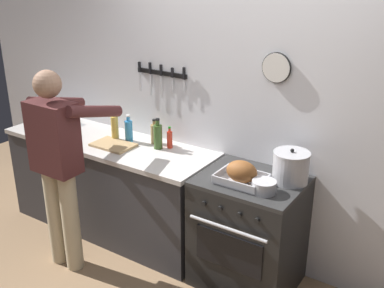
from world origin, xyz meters
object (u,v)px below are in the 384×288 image
(cutting_board, at_px, (113,145))
(bottle_hot_sauce, at_px, (170,139))
(bottle_cooking_oil, at_px, (115,127))
(saucepan, at_px, (264,187))
(bottle_vinegar, at_px, (155,133))
(person_cook, at_px, (58,159))
(roasting_pan, at_px, (242,174))
(bottle_olive_oil, at_px, (158,136))
(stock_pot, at_px, (291,167))
(bottle_dish_soap, at_px, (129,130))
(stove, at_px, (248,232))

(cutting_board, distance_m, bottle_hot_sauce, 0.50)
(cutting_board, distance_m, bottle_cooking_oil, 0.19)
(saucepan, height_order, bottle_vinegar, bottle_vinegar)
(person_cook, bearing_deg, roasting_pan, -55.84)
(cutting_board, distance_m, bottle_olive_oil, 0.41)
(roasting_pan, distance_m, cutting_board, 1.26)
(roasting_pan, height_order, stock_pot, stock_pot)
(saucepan, height_order, bottle_hot_sauce, bottle_hot_sauce)
(bottle_cooking_oil, bearing_deg, bottle_dish_soap, 14.86)
(stock_pot, xyz_separation_m, bottle_hot_sauce, (-1.10, 0.04, -0.04))
(bottle_hot_sauce, bearing_deg, stock_pot, -2.29)
(roasting_pan, xyz_separation_m, bottle_dish_soap, (-1.21, 0.18, 0.03))
(bottle_cooking_oil, bearing_deg, stock_pot, 2.32)
(stock_pot, height_order, bottle_vinegar, stock_pot)
(bottle_dish_soap, bearing_deg, bottle_olive_oil, 2.10)
(bottle_hot_sauce, bearing_deg, saucepan, -16.48)
(saucepan, xyz_separation_m, bottle_hot_sauce, (-1.02, 0.30, 0.03))
(cutting_board, bearing_deg, bottle_vinegar, 43.98)
(stove, height_order, roasting_pan, roasting_pan)
(roasting_pan, distance_m, stock_pot, 0.36)
(stove, distance_m, roasting_pan, 0.53)
(stove, distance_m, bottle_olive_oil, 1.09)
(bottle_cooking_oil, distance_m, bottle_vinegar, 0.37)
(person_cook, height_order, roasting_pan, person_cook)
(person_cook, bearing_deg, bottle_hot_sauce, -20.29)
(bottle_hot_sauce, height_order, bottle_dish_soap, bottle_dish_soap)
(stove, xyz_separation_m, bottle_cooking_oil, (-1.37, 0.06, 0.57))
(stock_pot, xyz_separation_m, bottle_cooking_oil, (-1.62, -0.07, 0.00))
(person_cook, xyz_separation_m, bottle_dish_soap, (0.12, 0.70, 0.05))
(bottle_olive_oil, bearing_deg, bottle_cooking_oil, -174.05)
(cutting_board, bearing_deg, roasting_pan, -1.12)
(roasting_pan, distance_m, saucepan, 0.20)
(stove, relative_size, stock_pot, 3.42)
(bottle_dish_soap, bearing_deg, person_cook, -99.99)
(bottle_olive_oil, bearing_deg, stove, -6.22)
(saucepan, distance_m, bottle_dish_soap, 1.43)
(person_cook, xyz_separation_m, cutting_board, (0.08, 0.54, -0.04))
(saucepan, height_order, cutting_board, saucepan)
(cutting_board, bearing_deg, saucepan, -2.62)
(person_cook, relative_size, bottle_dish_soap, 6.79)
(stock_pot, distance_m, bottle_vinegar, 1.28)
(bottle_olive_oil, bearing_deg, person_cook, -121.59)
(roasting_pan, xyz_separation_m, cutting_board, (-1.25, 0.02, -0.07))
(bottle_olive_oil, height_order, bottle_vinegar, bottle_olive_oil)
(cutting_board, height_order, bottle_hot_sauce, bottle_hot_sauce)
(roasting_pan, relative_size, stock_pot, 1.34)
(person_cook, xyz_separation_m, bottle_cooking_oil, (-0.01, 0.66, 0.06))
(roasting_pan, bearing_deg, bottle_dish_soap, 171.32)
(bottle_cooking_oil, distance_m, bottle_dish_soap, 0.14)
(bottle_cooking_oil, bearing_deg, roasting_pan, -6.38)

